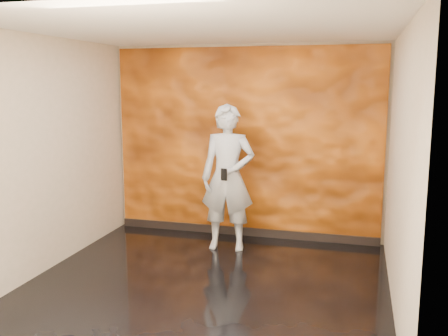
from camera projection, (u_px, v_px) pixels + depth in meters
room at (205, 162)px, 5.39m from camera, size 4.02×4.02×2.81m
feature_wall at (245, 143)px, 7.26m from camera, size 3.90×0.06×2.75m
baseboard at (244, 231)px, 7.44m from camera, size 3.90×0.04×0.12m
man at (228, 178)px, 6.72m from camera, size 0.76×0.53×1.97m
phone at (224, 175)px, 6.40m from camera, size 0.09×0.03×0.16m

